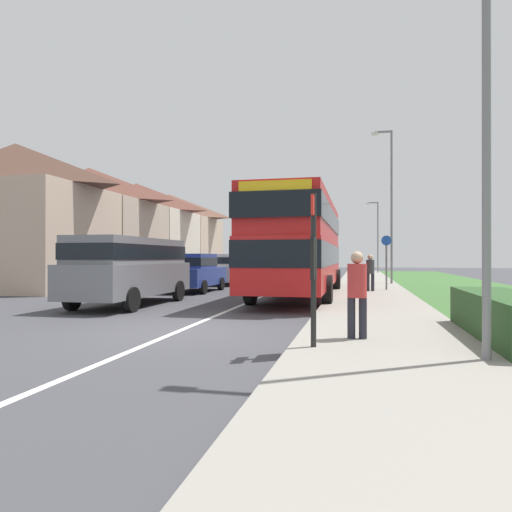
{
  "coord_description": "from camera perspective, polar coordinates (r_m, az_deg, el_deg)",
  "views": [
    {
      "loc": [
        3.7,
        -9.09,
        1.57
      ],
      "look_at": [
        0.6,
        4.63,
        1.6
      ],
      "focal_mm": 31.74,
      "sensor_mm": 36.0,
      "label": 1
    }
  ],
  "objects": [
    {
      "name": "parked_car_silver",
      "position": [
        25.59,
        -3.77,
        -1.52
      ],
      "size": [
        1.89,
        4.29,
        1.73
      ],
      "color": "#B7B7BC",
      "rests_on": "ground_plane"
    },
    {
      "name": "roadside_hedge",
      "position": [
        9.34,
        29.01,
        -7.0
      ],
      "size": [
        1.1,
        4.2,
        0.9
      ],
      "primitive_type": "cube",
      "color": "#2D5128",
      "rests_on": "ground_plane"
    },
    {
      "name": "parked_car_red",
      "position": [
        30.26,
        -1.14,
        -1.37
      ],
      "size": [
        2.01,
        3.96,
        1.65
      ],
      "color": "#B21E1E",
      "rests_on": "ground_plane"
    },
    {
      "name": "parked_van_grey",
      "position": [
        15.25,
        -15.53,
        -1.14
      ],
      "size": [
        2.11,
        5.51,
        2.17
      ],
      "color": "slate",
      "rests_on": "ground_plane"
    },
    {
      "name": "house_terrace_far_side",
      "position": [
        31.79,
        -17.38,
        3.35
      ],
      "size": [
        7.85,
        23.9,
        6.98
      ],
      "color": "#C1A88E",
      "rests_on": "ground_plane"
    },
    {
      "name": "cycle_route_sign",
      "position": [
        20.85,
        16.11,
        -0.51
      ],
      "size": [
        0.44,
        0.08,
        2.52
      ],
      "color": "slate",
      "rests_on": "ground_plane"
    },
    {
      "name": "ground_plane",
      "position": [
        9.94,
        -9.43,
        -9.22
      ],
      "size": [
        120.0,
        120.0,
        0.0
      ],
      "primitive_type": "plane",
      "color": "#424247"
    },
    {
      "name": "street_lamp_near",
      "position": [
        7.54,
        26.17,
        18.37
      ],
      "size": [
        1.14,
        0.2,
        6.84
      ],
      "color": "slate",
      "rests_on": "ground_plane"
    },
    {
      "name": "pedestrian_at_stop",
      "position": [
        8.26,
        12.62,
        -4.26
      ],
      "size": [
        0.34,
        0.34,
        1.67
      ],
      "color": "#23232D",
      "rests_on": "ground_plane"
    },
    {
      "name": "pedestrian_walking_away",
      "position": [
        19.85,
        14.2,
        -1.83
      ],
      "size": [
        0.34,
        0.34,
        1.67
      ],
      "color": "#23232D",
      "rests_on": "ground_plane"
    },
    {
      "name": "double_decker_bus",
      "position": [
        17.65,
        5.58,
        1.74
      ],
      "size": [
        2.8,
        11.15,
        3.7
      ],
      "color": "red",
      "rests_on": "ground_plane"
    },
    {
      "name": "pavement_near_side",
      "position": [
        15.17,
        14.63,
        -5.83
      ],
      "size": [
        3.2,
        68.0,
        0.12
      ],
      "primitive_type": "cube",
      "color": "gray",
      "rests_on": "ground_plane"
    },
    {
      "name": "lane_marking_centre",
      "position": [
        17.55,
        0.51,
        -5.24
      ],
      "size": [
        0.14,
        60.0,
        0.01
      ],
      "primitive_type": "cube",
      "color": "silver",
      "rests_on": "ground_plane"
    },
    {
      "name": "parked_car_blue",
      "position": [
        20.54,
        -7.93,
        -1.89
      ],
      "size": [
        2.0,
        4.07,
        1.71
      ],
      "color": "navy",
      "rests_on": "ground_plane"
    },
    {
      "name": "street_lamp_mid",
      "position": [
        25.99,
        16.51,
        7.05
      ],
      "size": [
        1.14,
        0.2,
        8.49
      ],
      "color": "slate",
      "rests_on": "ground_plane"
    },
    {
      "name": "bus_stop_sign",
      "position": [
        7.37,
        7.26,
        -0.37
      ],
      "size": [
        0.09,
        0.52,
        2.6
      ],
      "color": "black",
      "rests_on": "ground_plane"
    },
    {
      "name": "street_lamp_far",
      "position": [
        43.51,
        14.95,
        2.93
      ],
      "size": [
        1.14,
        0.2,
        6.67
      ],
      "color": "slate",
      "rests_on": "ground_plane"
    }
  ]
}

